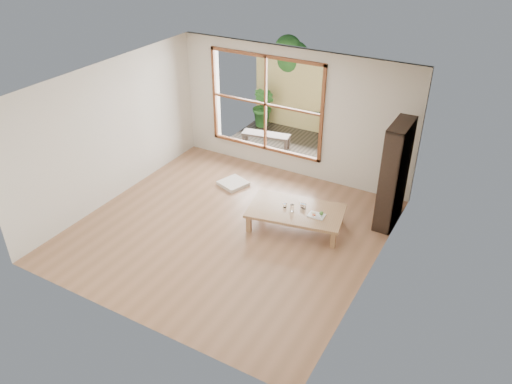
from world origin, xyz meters
The scene contains 15 objects.
ground centered at (0.00, 0.00, 0.00)m, with size 5.00×5.00×0.00m, color #9B6E4D.
low_table centered at (0.97, 0.63, 0.31)m, with size 1.78×1.22×0.36m.
floor_cushion centered at (-0.75, 1.36, 0.04)m, with size 0.49×0.49×0.07m, color beige.
bookshelf centered at (2.33, 1.61, 0.95)m, with size 0.30×0.85×1.89m, color black.
glass_tall centered at (0.93, 0.57, 0.42)m, with size 0.07×0.07×0.13m, color silver.
glass_mid centered at (1.08, 0.73, 0.40)m, with size 0.06×0.06×0.09m, color silver.
glass_short centered at (1.04, 0.75, 0.40)m, with size 0.06×0.06×0.08m, color silver.
glass_small centered at (0.77, 0.61, 0.39)m, with size 0.06×0.06×0.07m, color silver.
food_tray centered at (1.37, 0.64, 0.38)m, with size 0.29×0.21×0.09m.
deck centered at (-0.60, 3.56, 0.00)m, with size 2.80×2.00×0.05m, color #332C25.
garden_bench centered at (-0.99, 3.17, 0.31)m, with size 1.13×0.51×0.35m.
bamboo_fence centered at (-0.60, 4.56, 0.90)m, with size 2.80×0.06×1.80m, color #D4C06D.
shrub_right centered at (0.18, 4.30, 0.50)m, with size 0.85×0.73×0.94m, color #265C22.
shrub_left centered at (-1.62, 4.22, 0.55)m, with size 0.58×0.47×1.06m, color #265C22.
garden_tree centered at (-1.28, 4.86, 1.63)m, with size 1.04×0.85×2.22m.
Camera 1 is at (3.92, -6.01, 5.03)m, focal length 35.00 mm.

